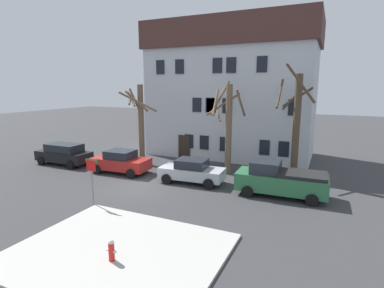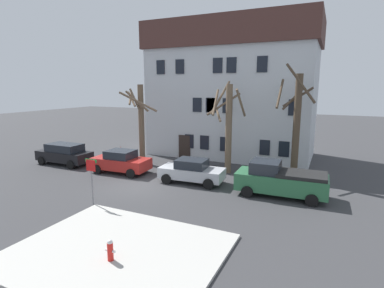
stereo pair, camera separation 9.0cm
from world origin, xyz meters
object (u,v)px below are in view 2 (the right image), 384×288
at_px(tree_bare_far, 296,122).
at_px(street_sign_pole, 91,173).
at_px(tree_bare_mid, 228,124).
at_px(fire_hydrant, 110,250).
at_px(pickup_truck_green, 280,180).
at_px(car_silver_sedan, 192,171).
at_px(bicycle_leaning, 123,154).
at_px(building_main, 232,89).
at_px(car_black_wagon, 64,154).
at_px(tree_bare_near, 140,121).
at_px(car_red_sedan, 121,161).

bearing_deg(tree_bare_far, street_sign_pole, -132.87).
bearing_deg(tree_bare_mid, street_sign_pole, -115.54).
bearing_deg(fire_hydrant, pickup_truck_green, 65.60).
xyz_separation_m(car_silver_sedan, bicycle_leaning, (-8.74, 3.95, -0.44)).
distance_m(building_main, bicycle_leaning, 11.58).
bearing_deg(fire_hydrant, tree_bare_far, 71.16).
distance_m(tree_bare_far, car_black_wagon, 18.25).
relative_size(building_main, car_black_wagon, 3.17).
bearing_deg(car_silver_sedan, tree_bare_near, 154.45).
bearing_deg(car_black_wagon, pickup_truck_green, -0.20).
bearing_deg(fire_hydrant, street_sign_pole, 138.58).
bearing_deg(tree_bare_near, car_red_sedan, -86.95).
xyz_separation_m(building_main, car_silver_sedan, (0.38, -9.55, -5.29)).
bearing_deg(tree_bare_mid, fire_hydrant, -90.04).
xyz_separation_m(tree_bare_far, car_silver_sedan, (-6.00, -3.87, -3.14)).
bearing_deg(street_sign_pole, car_black_wagon, 145.10).
distance_m(car_red_sedan, car_silver_sedan, 5.80).
bearing_deg(car_silver_sedan, car_red_sedan, -179.49).
bearing_deg(pickup_truck_green, fire_hydrant, -114.40).
height_order(car_red_sedan, bicycle_leaning, car_red_sedan).
relative_size(tree_bare_far, car_silver_sedan, 1.78).
xyz_separation_m(building_main, fire_hydrant, (1.71, -19.39, -5.55)).
distance_m(tree_bare_near, car_red_sedan, 4.00).
bearing_deg(tree_bare_near, tree_bare_mid, 3.92).
bearing_deg(tree_bare_far, tree_bare_near, -175.08).
height_order(tree_bare_near, car_black_wagon, tree_bare_near).
bearing_deg(tree_bare_mid, car_red_sedan, -154.53).
xyz_separation_m(pickup_truck_green, bicycle_leaning, (-14.49, 4.04, -0.61)).
height_order(tree_bare_mid, street_sign_pole, tree_bare_mid).
height_order(car_black_wagon, bicycle_leaning, car_black_wagon).
xyz_separation_m(car_red_sedan, pickup_truck_green, (11.54, -0.03, 0.13)).
xyz_separation_m(tree_bare_near, pickup_truck_green, (11.70, -2.93, -2.62)).
bearing_deg(tree_bare_near, fire_hydrant, -60.16).
bearing_deg(bicycle_leaning, tree_bare_near, -21.61).
distance_m(building_main, street_sign_pole, 16.29).
distance_m(car_red_sedan, bicycle_leaning, 4.99).
bearing_deg(tree_bare_near, car_black_wagon, -152.92).
height_order(tree_bare_mid, bicycle_leaning, tree_bare_mid).
bearing_deg(tree_bare_near, building_main, 50.30).
xyz_separation_m(tree_bare_far, car_red_sedan, (-11.80, -3.93, -3.10)).
bearing_deg(street_sign_pole, tree_bare_far, 47.13).
bearing_deg(building_main, tree_bare_far, -41.65).
distance_m(car_black_wagon, car_red_sedan, 5.77).
distance_m(tree_bare_far, bicycle_leaning, 15.17).
bearing_deg(fire_hydrant, car_silver_sedan, 97.66).
bearing_deg(car_red_sedan, pickup_truck_green, -0.17).
bearing_deg(tree_bare_far, fire_hydrant, -108.84).
distance_m(tree_bare_far, street_sign_pole, 13.55).
height_order(tree_bare_far, street_sign_pole, tree_bare_far).
bearing_deg(car_black_wagon, tree_bare_near, 27.08).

